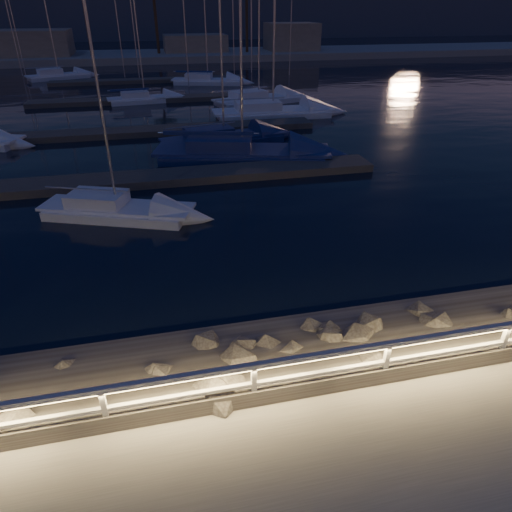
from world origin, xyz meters
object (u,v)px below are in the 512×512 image
object	(u,v)px
guard_rail	(202,383)
sailboat_h	(238,151)
sailboat_b	(113,208)
sailboat_c	(221,138)
sailboat_j	(143,98)
sailboat_m	(57,75)
sailboat_l	(270,111)
sailboat_g	(257,99)
sailboat_k	(206,80)

from	to	relation	value
guard_rail	sailboat_h	bearing A→B (deg)	77.09
sailboat_b	sailboat_c	xyz separation A→B (m)	(6.27, 10.24, 0.04)
sailboat_c	sailboat_j	xyz separation A→B (m)	(-4.76, 15.47, -0.03)
sailboat_m	sailboat_b	bearing A→B (deg)	-101.65
sailboat_l	sailboat_h	bearing A→B (deg)	-112.88
sailboat_h	sailboat_g	bearing A→B (deg)	87.98
sailboat_g	sailboat_l	distance (m)	5.54
sailboat_b	sailboat_k	xyz separation A→B (m)	(8.55, 35.18, 0.03)
sailboat_g	sailboat_j	xyz separation A→B (m)	(-10.02, 2.85, -0.04)
guard_rail	sailboat_h	world-z (taller)	sailboat_h
sailboat_k	sailboat_l	xyz separation A→B (m)	(2.78, -17.85, 0.03)
sailboat_j	sailboat_l	world-z (taller)	sailboat_l
sailboat_g	sailboat_j	world-z (taller)	sailboat_g
sailboat_k	sailboat_b	bearing A→B (deg)	-87.63
sailboat_l	sailboat_g	bearing A→B (deg)	88.84
sailboat_m	sailboat_h	bearing A→B (deg)	-89.97
guard_rail	sailboat_h	size ratio (longest dim) A/B	2.59
sailboat_b	sailboat_j	distance (m)	25.75
sailboat_k	sailboat_m	world-z (taller)	sailboat_k
sailboat_c	sailboat_h	size ratio (longest dim) A/B	0.80
sailboat_h	sailboat_l	bearing A→B (deg)	80.94
sailboat_c	sailboat_m	xyz separation A→B (m)	(-14.54, 32.62, 0.02)
sailboat_h	sailboat_k	xyz separation A→B (m)	(1.83, 28.34, -0.05)
sailboat_c	sailboat_l	size ratio (longest dim) A/B	0.84
sailboat_b	sailboat_j	world-z (taller)	sailboat_j
sailboat_c	sailboat_j	size ratio (longest dim) A/B	1.21
sailboat_l	guard_rail	bearing A→B (deg)	-106.06
sailboat_l	sailboat_m	distance (m)	32.19
sailboat_h	sailboat_m	size ratio (longest dim) A/B	1.35
sailboat_g	sailboat_h	world-z (taller)	sailboat_h
sailboat_b	sailboat_l	distance (m)	20.71
sailboat_l	sailboat_c	bearing A→B (deg)	-124.70
sailboat_b	sailboat_j	size ratio (longest dim) A/B	0.98
sailboat_m	sailboat_g	bearing A→B (deg)	-67.84
sailboat_l	sailboat_m	bearing A→B (deg)	128.40
sailboat_c	sailboat_g	size ratio (longest dim) A/B	0.95
sailboat_h	sailboat_k	world-z (taller)	sailboat_h
sailboat_h	sailboat_b	bearing A→B (deg)	-119.84
guard_rail	sailboat_c	distance (m)	22.66
guard_rail	sailboat_c	bearing A→B (deg)	80.14
sailboat_m	sailboat_c	bearing A→B (deg)	-88.55
sailboat_b	guard_rail	bearing A→B (deg)	-57.20
sailboat_c	sailboat_m	distance (m)	35.71
sailboat_b	sailboat_m	bearing A→B (deg)	122.51
sailboat_m	sailboat_k	bearing A→B (deg)	-47.10
sailboat_c	sailboat_g	distance (m)	13.68
sailboat_c	sailboat_l	xyz separation A→B (m)	(5.07, 7.09, 0.03)
sailboat_g	sailboat_k	size ratio (longest dim) A/B	1.06
guard_rail	sailboat_b	size ratio (longest dim) A/B	4.00
sailboat_b	sailboat_c	bearing A→B (deg)	80.09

